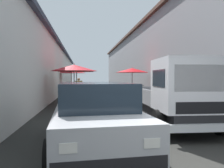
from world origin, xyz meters
The scene contains 11 objects.
ground centered at (13.50, 0.00, 0.00)m, with size 90.00×90.00×0.00m, color #282826.
building_left_whitewash centered at (15.75, 7.03, 2.25)m, with size 49.80×7.50×4.49m.
building_right_concrete centered at (15.75, -7.03, 3.22)m, with size 49.80×7.50×6.42m.
fruit_stall_near_left centered at (13.25, -2.03, 1.82)m, with size 2.42×2.42×2.37m.
fruit_stall_far_right centered at (17.81, 2.62, 1.93)m, with size 2.60×2.60×2.46m.
fruit_stall_mid_lane centered at (9.55, 2.01, 1.76)m, with size 2.52×2.52×2.36m.
fruit_stall_near_right centered at (12.15, 1.93, 1.82)m, with size 2.30×2.30×2.43m.
hatchback_car centered at (2.21, 1.30, 0.74)m, with size 4.00×2.11×1.45m.
delivery_truck centered at (3.52, -1.32, 1.04)m, with size 4.98×2.12×2.08m.
vendor_by_crates centered at (14.11, 1.86, 0.90)m, with size 0.39×0.57×1.57m.
parked_scooter centered at (9.28, -1.90, 0.45)m, with size 1.65×0.63×1.14m.
Camera 1 is at (-2.76, 1.57, 1.56)m, focal length 35.58 mm.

